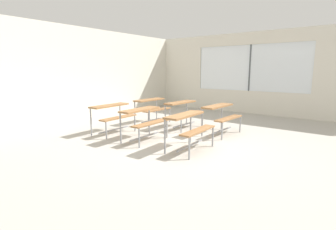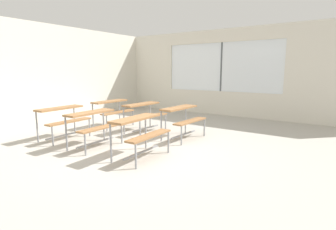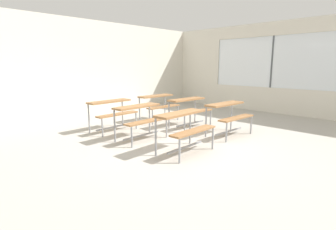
{
  "view_description": "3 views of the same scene",
  "coord_description": "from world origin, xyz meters",
  "px_view_note": "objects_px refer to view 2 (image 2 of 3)",
  "views": [
    {
      "loc": [
        -4.54,
        -2.97,
        1.63
      ],
      "look_at": [
        0.56,
        0.95,
        0.49
      ],
      "focal_mm": 27.29,
      "sensor_mm": 36.0,
      "label": 1
    },
    {
      "loc": [
        -3.8,
        -3.3,
        1.6
      ],
      "look_at": [
        1.22,
        0.18,
        0.55
      ],
      "focal_mm": 28.0,
      "sensor_mm": 36.0,
      "label": 2
    },
    {
      "loc": [
        -3.8,
        -3.3,
        1.6
      ],
      "look_at": [
        0.17,
        0.63,
        0.53
      ],
      "focal_mm": 28.0,
      "sensor_mm": 36.0,
      "label": 3
    }
  ],
  "objects_px": {
    "desk_bench_r1c0": "(94,121)",
    "desk_bench_r2c0": "(63,115)",
    "desk_bench_r0c1": "(183,115)",
    "desk_bench_r1c1": "(145,111)",
    "desk_bench_r0c0": "(140,128)",
    "desk_bench_r2c1": "(113,107)"
  },
  "relations": [
    {
      "from": "desk_bench_r1c0",
      "to": "desk_bench_r2c0",
      "type": "relative_size",
      "value": 1.0
    },
    {
      "from": "desk_bench_r2c0",
      "to": "desk_bench_r1c0",
      "type": "bearing_deg",
      "value": -93.09
    },
    {
      "from": "desk_bench_r1c0",
      "to": "desk_bench_r2c1",
      "type": "height_order",
      "value": "same"
    },
    {
      "from": "desk_bench_r0c0",
      "to": "desk_bench_r1c0",
      "type": "distance_m",
      "value": 1.23
    },
    {
      "from": "desk_bench_r0c1",
      "to": "desk_bench_r2c0",
      "type": "relative_size",
      "value": 1.0
    },
    {
      "from": "desk_bench_r1c1",
      "to": "desk_bench_r2c0",
      "type": "height_order",
      "value": "same"
    },
    {
      "from": "desk_bench_r2c0",
      "to": "desk_bench_r2c1",
      "type": "bearing_deg",
      "value": -0.63
    },
    {
      "from": "desk_bench_r2c0",
      "to": "desk_bench_r2c1",
      "type": "relative_size",
      "value": 1.01
    },
    {
      "from": "desk_bench_r1c1",
      "to": "desk_bench_r0c1",
      "type": "bearing_deg",
      "value": -87.73
    },
    {
      "from": "desk_bench_r1c0",
      "to": "desk_bench_r1c1",
      "type": "relative_size",
      "value": 1.0
    },
    {
      "from": "desk_bench_r0c0",
      "to": "desk_bench_r1c0",
      "type": "bearing_deg",
      "value": 89.07
    },
    {
      "from": "desk_bench_r2c0",
      "to": "desk_bench_r2c1",
      "type": "height_order",
      "value": "same"
    },
    {
      "from": "desk_bench_r0c1",
      "to": "desk_bench_r2c0",
      "type": "bearing_deg",
      "value": 128.0
    },
    {
      "from": "desk_bench_r1c1",
      "to": "desk_bench_r2c1",
      "type": "distance_m",
      "value": 1.14
    },
    {
      "from": "desk_bench_r1c1",
      "to": "desk_bench_r0c0",
      "type": "bearing_deg",
      "value": -140.14
    },
    {
      "from": "desk_bench_r0c0",
      "to": "desk_bench_r0c1",
      "type": "bearing_deg",
      "value": -0.1
    },
    {
      "from": "desk_bench_r0c0",
      "to": "desk_bench_r0c1",
      "type": "xyz_separation_m",
      "value": [
        1.61,
        0.07,
        0.0
      ]
    },
    {
      "from": "desk_bench_r1c0",
      "to": "desk_bench_r2c0",
      "type": "distance_m",
      "value": 1.1
    },
    {
      "from": "desk_bench_r0c1",
      "to": "desk_bench_r1c1",
      "type": "relative_size",
      "value": 1.0
    },
    {
      "from": "desk_bench_r0c1",
      "to": "desk_bench_r2c0",
      "type": "distance_m",
      "value": 2.78
    },
    {
      "from": "desk_bench_r0c1",
      "to": "desk_bench_r1c0",
      "type": "distance_m",
      "value": 2.01
    },
    {
      "from": "desk_bench_r0c1",
      "to": "desk_bench_r1c0",
      "type": "xyz_separation_m",
      "value": [
        -1.64,
        1.16,
        0.0
      ]
    }
  ]
}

